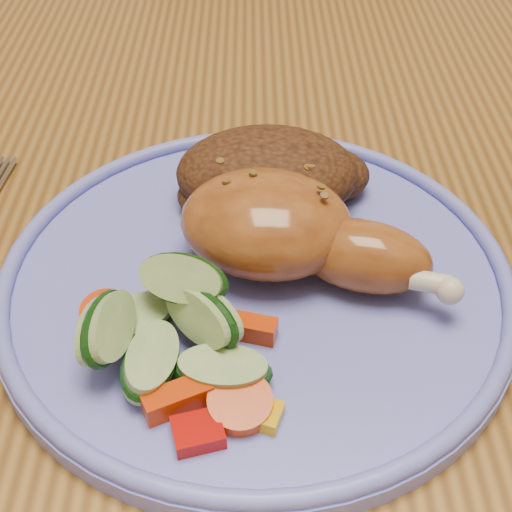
% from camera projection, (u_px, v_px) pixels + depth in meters
% --- Properties ---
extents(dining_table, '(0.90, 1.40, 0.75)m').
position_uv_depth(dining_table, '(318.00, 294.00, 0.55)').
color(dining_table, brown).
rests_on(dining_table, ground).
extents(chair_far, '(0.42, 0.42, 0.91)m').
position_uv_depth(chair_far, '(284.00, 91.00, 1.13)').
color(chair_far, '#4C2D16').
rests_on(chair_far, ground).
extents(plate, '(0.31, 0.31, 0.01)m').
position_uv_depth(plate, '(256.00, 282.00, 0.43)').
color(plate, '#686FD8').
rests_on(plate, dining_table).
extents(plate_rim, '(0.31, 0.31, 0.01)m').
position_uv_depth(plate_rim, '(256.00, 269.00, 0.42)').
color(plate_rim, '#686FD8').
rests_on(plate_rim, plate).
extents(chicken_leg, '(0.16, 0.11, 0.05)m').
position_uv_depth(chicken_leg, '(290.00, 231.00, 0.42)').
color(chicken_leg, '#9A5320').
rests_on(chicken_leg, plate).
extents(rice_pilaf, '(0.13, 0.09, 0.05)m').
position_uv_depth(rice_pilaf, '(271.00, 175.00, 0.47)').
color(rice_pilaf, '#492612').
rests_on(rice_pilaf, plate).
extents(vegetable_pile, '(0.11, 0.12, 0.06)m').
position_uv_depth(vegetable_pile, '(171.00, 337.00, 0.37)').
color(vegetable_pile, '#A50A05').
rests_on(vegetable_pile, plate).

